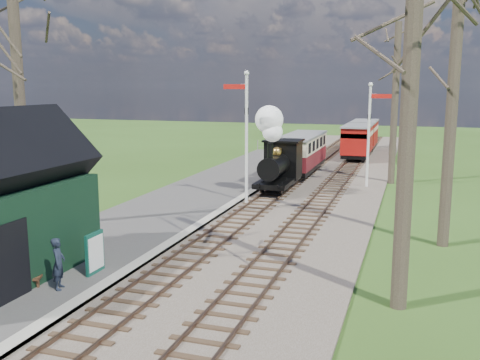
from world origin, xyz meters
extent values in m
ellipsoid|color=#385B23|center=(-25.00, 60.00, -14.76)|extent=(57.60, 36.00, 16.20)
ellipsoid|color=#385B23|center=(10.00, 65.00, -18.04)|extent=(70.40, 44.00, 19.80)
ellipsoid|color=#385B23|center=(-8.00, 70.00, -16.40)|extent=(64.00, 40.00, 18.00)
cube|color=brown|center=(1.30, 22.00, 0.05)|extent=(8.00, 60.00, 0.10)
cube|color=brown|center=(-0.50, 22.00, 0.14)|extent=(0.07, 60.00, 0.12)
cube|color=brown|center=(0.50, 22.00, 0.14)|extent=(0.07, 60.00, 0.12)
cube|color=#38281C|center=(0.00, 22.00, 0.10)|extent=(1.60, 60.00, 0.09)
cube|color=brown|center=(2.10, 22.00, 0.14)|extent=(0.07, 60.00, 0.12)
cube|color=brown|center=(3.10, 22.00, 0.14)|extent=(0.07, 60.00, 0.12)
cube|color=#38281C|center=(2.60, 22.00, 0.10)|extent=(1.60, 60.00, 0.09)
cube|color=#474442|center=(-3.50, 14.00, 0.10)|extent=(5.00, 44.00, 0.20)
cube|color=#B2AD9E|center=(-1.20, 14.00, 0.10)|extent=(0.40, 44.00, 0.21)
cube|color=black|center=(-2.78, 3.00, 1.20)|extent=(0.06, 1.20, 2.00)
cylinder|color=silver|center=(-0.70, 16.00, 3.00)|extent=(0.14, 0.14, 6.00)
sphere|color=silver|center=(-0.70, 16.00, 6.10)|extent=(0.24, 0.24, 0.24)
cube|color=#B7140F|center=(-1.25, 16.00, 5.50)|extent=(1.10, 0.08, 0.22)
cube|color=black|center=(-0.70, 16.00, 4.40)|extent=(0.18, 0.06, 0.30)
cylinder|color=silver|center=(4.30, 22.00, 2.75)|extent=(0.14, 0.14, 5.50)
sphere|color=silver|center=(4.30, 22.00, 5.60)|extent=(0.24, 0.24, 0.24)
cube|color=#B7140F|center=(4.85, 22.00, 5.00)|extent=(1.10, 0.08, 0.22)
cube|color=black|center=(4.30, 22.00, 3.90)|extent=(0.18, 0.06, 0.30)
cylinder|color=#382D23|center=(-7.30, 9.00, 5.50)|extent=(0.41, 0.41, 11.00)
cylinder|color=#382D23|center=(6.50, 6.00, 6.00)|extent=(0.42, 0.42, 12.00)
cylinder|color=#382D23|center=(7.80, 12.00, 5.00)|extent=(0.40, 0.40, 10.00)
cylinder|color=#382D23|center=(5.50, 24.00, 4.50)|extent=(0.39, 0.39, 9.00)
cube|color=slate|center=(0.30, 36.00, 0.75)|extent=(12.60, 0.02, 0.01)
cube|color=slate|center=(0.30, 36.00, 0.45)|extent=(12.60, 0.02, 0.02)
cylinder|color=slate|center=(0.30, 36.00, 0.50)|extent=(0.08, 0.08, 1.00)
cube|color=black|center=(0.00, 19.23, 0.64)|extent=(1.67, 3.92, 0.25)
cylinder|color=black|center=(0.00, 18.64, 1.52)|extent=(1.08, 2.55, 1.08)
cube|color=black|center=(0.00, 20.40, 1.62)|extent=(1.76, 1.57, 1.96)
cylinder|color=black|center=(0.00, 17.66, 2.41)|extent=(0.27, 0.27, 0.78)
sphere|color=gold|center=(0.00, 18.93, 2.21)|extent=(0.51, 0.51, 0.51)
sphere|color=white|center=(0.10, 17.66, 3.34)|extent=(0.98, 0.98, 0.98)
sphere|color=white|center=(-0.10, 17.76, 3.92)|extent=(1.37, 1.37, 1.37)
cylinder|color=black|center=(-0.50, 18.05, 0.51)|extent=(0.10, 0.63, 0.63)
cylinder|color=black|center=(0.50, 18.05, 0.51)|extent=(0.10, 0.63, 0.63)
cube|color=black|center=(0.00, 25.23, 0.54)|extent=(1.86, 6.86, 0.29)
cube|color=maroon|center=(0.00, 25.23, 1.13)|extent=(1.96, 6.86, 0.88)
cube|color=beige|center=(0.00, 25.23, 2.01)|extent=(1.96, 6.86, 0.88)
cube|color=slate|center=(0.00, 25.23, 2.50)|extent=(2.06, 7.06, 0.12)
cube|color=black|center=(2.60, 33.18, 0.54)|extent=(1.82, 4.80, 0.29)
cube|color=maroon|center=(2.60, 33.18, 1.11)|extent=(1.92, 4.80, 0.86)
cube|color=beige|center=(2.60, 33.18, 1.98)|extent=(1.92, 4.80, 0.86)
cube|color=slate|center=(2.60, 33.18, 2.46)|extent=(2.02, 4.99, 0.12)
cube|color=black|center=(2.60, 38.68, 0.54)|extent=(1.82, 4.80, 0.29)
cube|color=maroon|center=(2.60, 38.68, 1.11)|extent=(1.92, 4.80, 0.86)
cube|color=beige|center=(2.60, 38.68, 1.98)|extent=(1.92, 4.80, 0.86)
cube|color=slate|center=(2.60, 38.68, 2.46)|extent=(2.02, 4.99, 0.12)
cube|color=#0F4638|center=(-1.92, 5.32, 0.80)|extent=(0.10, 0.82, 1.20)
cube|color=silver|center=(-1.87, 5.32, 0.80)|extent=(0.03, 0.71, 0.98)
cube|color=#492C1A|center=(-3.14, 4.37, 0.45)|extent=(0.98, 1.55, 0.06)
cube|color=#492C1A|center=(-3.32, 4.30, 0.74)|extent=(0.64, 1.41, 0.65)
cube|color=#492C1A|center=(-2.98, 3.73, 0.31)|extent=(0.06, 0.06, 0.22)
cube|color=#492C1A|center=(-3.30, 5.02, 0.31)|extent=(0.06, 0.06, 0.22)
imported|color=#1B2131|center=(-2.13, 3.95, 0.90)|extent=(0.50, 0.60, 1.40)
camera|label=1|loc=(6.67, -7.42, 5.55)|focal=40.00mm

